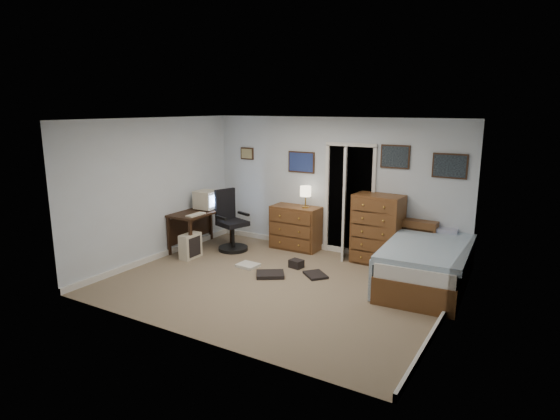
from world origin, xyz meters
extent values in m
cube|color=#86735C|center=(0.00, 0.00, -0.01)|extent=(5.00, 4.00, 0.02)
cube|color=black|center=(-2.20, 0.84, 0.73)|extent=(0.61, 1.30, 0.04)
cube|color=black|center=(-2.46, 0.23, 0.35)|extent=(0.05, 0.05, 0.71)
cube|color=black|center=(-1.94, 0.23, 0.35)|extent=(0.05, 0.05, 0.71)
cube|color=black|center=(-2.46, 1.45, 0.35)|extent=(0.05, 0.05, 0.71)
cube|color=black|center=(-1.94, 1.45, 0.35)|extent=(0.05, 0.05, 0.71)
cube|color=black|center=(-2.48, 0.84, 0.40)|extent=(0.04, 1.20, 0.50)
cube|color=beige|center=(-2.18, 0.99, 0.94)|extent=(0.38, 0.36, 0.34)
cube|color=#8CB2F2|center=(-1.99, 0.99, 0.94)|extent=(0.01, 0.28, 0.22)
cube|color=beige|center=(-2.18, 0.99, 0.76)|extent=(0.25, 0.25, 0.02)
cube|color=beige|center=(-2.02, 0.49, 0.76)|extent=(0.15, 0.40, 0.02)
cube|color=beige|center=(-2.00, 0.29, 0.22)|extent=(0.20, 0.42, 0.45)
cube|color=black|center=(-1.90, 0.29, 0.22)|extent=(0.01, 0.30, 0.35)
cylinder|color=black|center=(-1.62, 1.06, 0.03)|extent=(0.71, 0.71, 0.06)
cylinder|color=black|center=(-1.62, 1.06, 0.27)|extent=(0.08, 0.08, 0.43)
cube|color=black|center=(-1.62, 1.06, 0.53)|extent=(0.60, 0.60, 0.09)
cube|color=black|center=(-1.84, 1.14, 0.86)|extent=(0.20, 0.43, 0.59)
cube|color=black|center=(-1.70, 0.82, 0.68)|extent=(0.32, 0.15, 0.04)
cube|color=black|center=(-1.53, 1.30, 0.68)|extent=(0.32, 0.15, 0.04)
cube|color=maroon|center=(-2.32, 2.10, 0.42)|extent=(0.18, 0.18, 0.84)
cube|color=brown|center=(-0.65, 1.77, 0.41)|extent=(0.94, 0.47, 0.83)
cylinder|color=gold|center=(-0.45, 1.77, 0.84)|extent=(0.13, 0.13, 0.02)
cylinder|color=gold|center=(-0.45, 1.77, 0.96)|extent=(0.03, 0.03, 0.25)
cylinder|color=beige|center=(-0.45, 1.77, 1.14)|extent=(0.21, 0.21, 0.19)
cube|color=black|center=(0.35, 2.30, 1.00)|extent=(0.90, 0.60, 2.00)
cube|color=white|center=(-0.10, 1.97, 1.00)|extent=(0.06, 0.05, 2.00)
cube|color=white|center=(0.80, 1.97, 1.00)|extent=(0.06, 0.05, 2.00)
cube|color=white|center=(0.35, 1.97, 2.02)|extent=(0.96, 0.05, 0.06)
cube|color=white|center=(0.31, 1.86, 1.00)|extent=(0.31, 0.77, 2.00)
sphere|color=gold|center=(0.62, 1.71, 1.00)|extent=(0.06, 0.06, 0.06)
cube|color=brown|center=(0.98, 1.75, 0.61)|extent=(0.85, 0.54, 1.21)
cube|color=brown|center=(1.50, 1.88, 0.41)|extent=(0.92, 0.26, 0.82)
cube|color=black|center=(1.50, 1.81, 0.57)|extent=(0.84, 0.12, 0.27)
cube|color=maroon|center=(1.50, 1.81, 0.53)|extent=(0.73, 0.14, 0.20)
cube|color=brown|center=(2.00, 1.16, 0.20)|extent=(1.24, 2.29, 0.39)
cube|color=white|center=(2.00, 1.16, 0.49)|extent=(1.20, 2.25, 0.20)
cube|color=#5C85AB|center=(2.01, 1.05, 0.61)|extent=(1.29, 1.96, 0.11)
cube|color=#5C85AB|center=(1.42, 1.02, 0.31)|extent=(0.15, 1.90, 0.60)
cube|color=#6E75B0|center=(1.95, 2.00, 0.66)|extent=(0.64, 0.46, 0.15)
cube|color=#331E11|center=(-1.90, 1.98, 1.75)|extent=(0.30, 0.03, 0.24)
cube|color=olive|center=(-1.90, 1.96, 1.75)|extent=(0.25, 0.01, 0.19)
cube|color=#331E11|center=(-0.65, 1.98, 1.65)|extent=(0.55, 0.03, 0.40)
cube|color=#170C54|center=(-0.65, 1.96, 1.65)|extent=(0.50, 0.01, 0.35)
cube|color=#331E11|center=(1.15, 1.98, 1.85)|extent=(0.50, 0.03, 0.40)
cube|color=black|center=(1.15, 1.96, 1.85)|extent=(0.45, 0.01, 0.35)
cube|color=#331E11|center=(2.05, 1.98, 1.75)|extent=(0.55, 0.03, 0.40)
cube|color=black|center=(2.05, 1.96, 1.75)|extent=(0.50, 0.01, 0.35)
cube|color=black|center=(-0.10, 0.81, 0.07)|extent=(0.25, 0.21, 0.14)
cube|color=black|center=(-0.26, 0.23, 0.03)|extent=(0.56, 0.53, 0.06)
cube|color=black|center=(0.36, 0.61, 0.02)|extent=(0.49, 0.48, 0.04)
cube|color=silver|center=(-0.83, 0.42, 0.02)|extent=(0.36, 0.32, 0.05)
camera|label=1|loc=(3.53, -5.83, 2.68)|focal=30.00mm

